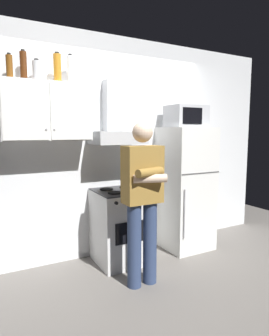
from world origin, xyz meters
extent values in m
plane|color=slate|center=(0.00, 0.00, 0.00)|extent=(7.00, 7.00, 0.00)
cube|color=white|center=(0.00, 0.60, 1.35)|extent=(4.80, 0.10, 2.70)
cube|color=white|center=(-0.85, 0.38, 1.75)|extent=(0.90, 0.34, 0.60)
cube|color=white|center=(-1.07, 0.20, 1.75)|extent=(0.43, 0.01, 0.58)
cube|color=white|center=(-0.62, 0.20, 1.75)|extent=(0.43, 0.01, 0.58)
sphere|color=#B2B2B7|center=(-0.89, 0.19, 1.57)|extent=(0.02, 0.02, 0.02)
sphere|color=#B2B2B7|center=(-0.81, 0.19, 1.57)|extent=(0.02, 0.02, 0.02)
cube|color=silver|center=(-0.05, 0.25, 0.42)|extent=(0.60, 0.60, 0.85)
cube|color=black|center=(-0.05, 0.25, 0.86)|extent=(0.59, 0.59, 0.01)
cube|color=black|center=(-0.05, -0.05, 0.45)|extent=(0.42, 0.01, 0.24)
cylinder|color=black|center=(-0.18, 0.13, 0.87)|extent=(0.16, 0.16, 0.01)
cylinder|color=black|center=(0.08, 0.13, 0.87)|extent=(0.16, 0.16, 0.01)
cylinder|color=black|center=(-0.18, 0.37, 0.87)|extent=(0.16, 0.16, 0.01)
cylinder|color=black|center=(0.08, 0.37, 0.87)|extent=(0.16, 0.16, 0.01)
cylinder|color=black|center=(-0.25, -0.06, 0.80)|extent=(0.04, 0.02, 0.04)
cylinder|color=black|center=(-0.12, -0.06, 0.80)|extent=(0.04, 0.02, 0.04)
cylinder|color=black|center=(0.02, -0.06, 0.80)|extent=(0.04, 0.02, 0.04)
cylinder|color=black|center=(0.15, -0.06, 0.80)|extent=(0.04, 0.02, 0.04)
cube|color=#B7BABF|center=(-0.05, 0.33, 1.47)|extent=(0.60, 0.44, 0.15)
cube|color=#B7BABF|center=(-0.05, 0.47, 1.85)|extent=(0.20, 0.16, 0.60)
cube|color=white|center=(0.90, 0.25, 0.80)|extent=(0.60, 0.60, 1.60)
cube|color=#4C4C4C|center=(0.90, -0.05, 1.04)|extent=(0.59, 0.01, 0.01)
cylinder|color=silver|center=(0.65, -0.06, 0.56)|extent=(0.02, 0.02, 0.60)
cube|color=#B7BABF|center=(0.90, 0.27, 1.74)|extent=(0.48, 0.36, 0.28)
cube|color=black|center=(0.86, 0.09, 1.74)|extent=(0.30, 0.01, 0.20)
cylinder|color=navy|center=(-0.19, -0.35, 0.42)|extent=(0.14, 0.14, 0.85)
cylinder|color=navy|center=(-0.01, -0.35, 0.42)|extent=(0.14, 0.14, 0.85)
cube|color=olive|center=(-0.10, -0.35, 1.13)|extent=(0.38, 0.20, 0.56)
cylinder|color=olive|center=(-0.10, -0.49, 1.17)|extent=(0.33, 0.17, 0.08)
cylinder|color=beige|center=(-0.10, -0.49, 1.11)|extent=(0.33, 0.17, 0.08)
sphere|color=beige|center=(-0.10, -0.35, 1.54)|extent=(0.20, 0.20, 0.20)
cylinder|color=#B7BABF|center=(0.08, 0.13, 0.92)|extent=(0.20, 0.20, 0.10)
cylinder|color=black|center=(-0.04, 0.13, 0.96)|extent=(0.05, 0.01, 0.01)
cylinder|color=black|center=(0.20, 0.13, 0.96)|extent=(0.05, 0.01, 0.01)
cylinder|color=#B2B5BA|center=(-0.92, 0.40, 2.16)|extent=(0.09, 0.09, 0.21)
cylinder|color=black|center=(-0.92, 0.40, 2.27)|extent=(0.05, 0.05, 0.02)
cylinder|color=silver|center=(-0.57, 0.40, 2.20)|extent=(0.07, 0.07, 0.30)
cylinder|color=black|center=(-0.57, 0.40, 2.36)|extent=(0.04, 0.04, 0.02)
cylinder|color=#47230F|center=(-1.05, 0.40, 2.19)|extent=(0.07, 0.07, 0.29)
cylinder|color=black|center=(-1.05, 0.40, 2.35)|extent=(0.04, 0.04, 0.02)
cylinder|color=brown|center=(-1.18, 0.38, 2.17)|extent=(0.06, 0.06, 0.23)
cylinder|color=black|center=(-1.18, 0.38, 2.29)|extent=(0.04, 0.04, 0.02)
cylinder|color=#B7721E|center=(-0.72, 0.36, 2.20)|extent=(0.08, 0.08, 0.29)
cylinder|color=black|center=(-0.72, 0.36, 2.35)|extent=(0.04, 0.04, 0.02)
camera|label=1|loc=(-1.50, -2.79, 1.54)|focal=31.24mm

